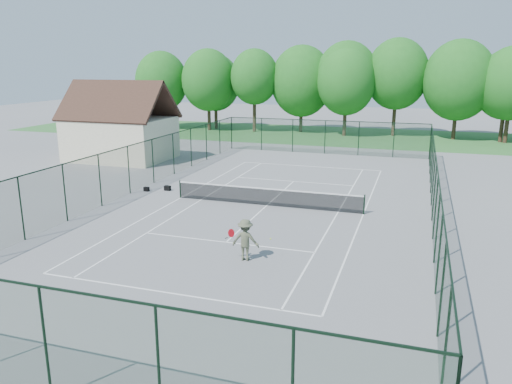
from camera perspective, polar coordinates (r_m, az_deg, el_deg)
ground at (r=28.72m, az=1.24°, el=-1.56°), size 140.00×140.00×0.00m
grass_far at (r=57.53m, az=10.02°, el=6.34°), size 80.00×16.00×0.01m
court_lines at (r=28.72m, az=1.24°, el=-1.56°), size 11.05×23.85×0.01m
tennis_net at (r=28.57m, az=1.25°, el=-0.45°), size 11.08×0.08×1.10m
fence_enclosure at (r=28.33m, az=1.26°, el=1.47°), size 18.05×36.05×3.02m
utility_building at (r=43.88m, az=-15.30°, el=7.67°), size 8.60×6.27×6.63m
tree_line_far at (r=57.02m, az=10.29°, el=12.30°), size 39.40×6.40×9.70m
sports_bag_a at (r=32.67m, az=-12.41°, el=0.32°), size 0.35×0.21×0.27m
sports_bag_b at (r=32.59m, az=-10.08°, el=0.44°), size 0.41×0.26×0.31m
tennis_player at (r=20.68m, az=-1.22°, el=-5.48°), size 1.86×0.94×1.76m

